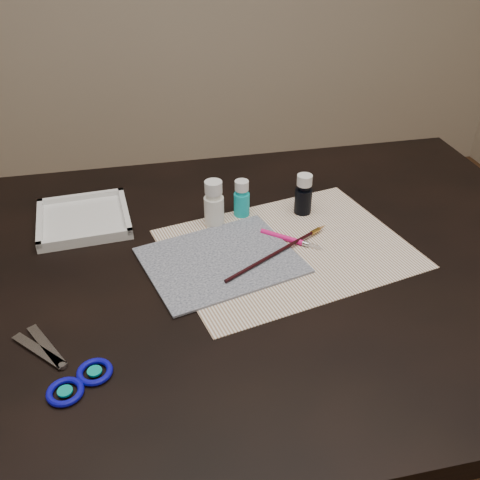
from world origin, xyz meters
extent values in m
cube|color=black|center=(0.00, 0.00, 0.38)|extent=(1.30, 0.90, 0.75)
cube|color=white|center=(0.10, 0.03, 0.75)|extent=(0.50, 0.42, 0.00)
cube|color=black|center=(-0.03, 0.01, 0.75)|extent=(0.31, 0.27, 0.00)
cylinder|color=white|center=(-0.02, 0.14, 0.80)|extent=(0.05, 0.05, 0.10)
cylinder|color=#13BCC3|center=(0.04, 0.16, 0.79)|extent=(0.04, 0.04, 0.08)
cylinder|color=black|center=(0.16, 0.15, 0.79)|extent=(0.05, 0.05, 0.09)
cube|color=white|center=(-0.28, 0.20, 0.76)|extent=(0.19, 0.19, 0.02)
camera|label=1|loc=(-0.17, -0.76, 1.32)|focal=40.00mm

